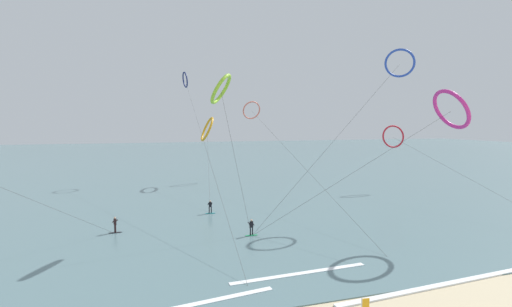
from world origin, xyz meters
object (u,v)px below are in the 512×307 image
(surfer_charcoal, at_px, (115,226))
(kite_lime, at_px, (221,89))
(surfer_emerald, at_px, (251,228))
(kite_crimson, at_px, (393,137))
(kite_navy, at_px, (185,80))
(surfer_teal, at_px, (210,208))
(kite_magenta, at_px, (451,110))
(kite_coral, at_px, (252,110))
(kite_cobalt, at_px, (399,63))
(kite_amber, at_px, (207,129))

(surfer_charcoal, distance_m, kite_lime, 18.11)
(surfer_emerald, xyz_separation_m, kite_crimson, (30.57, 18.12, 8.40))
(kite_navy, bearing_deg, kite_lime, 171.61)
(surfer_charcoal, bearing_deg, surfer_emerald, -132.51)
(surfer_teal, relative_size, kite_magenta, 0.08)
(kite_coral, bearing_deg, surfer_charcoal, 46.28)
(surfer_charcoal, xyz_separation_m, surfer_teal, (10.88, 5.21, 0.00))
(kite_cobalt, relative_size, kite_magenta, 1.09)
(kite_coral, bearing_deg, kite_cobalt, 99.64)
(kite_coral, bearing_deg, surfer_emerald, 66.72)
(kite_cobalt, distance_m, kite_magenta, 11.89)
(surfer_charcoal, bearing_deg, kite_amber, -48.90)
(kite_amber, height_order, kite_coral, kite_coral)
(kite_lime, relative_size, kite_navy, 0.32)
(surfer_emerald, relative_size, kite_lime, 0.10)
(surfer_emerald, height_order, kite_amber, kite_amber)
(surfer_charcoal, height_order, kite_navy, kite_navy)
(surfer_emerald, bearing_deg, kite_cobalt, 168.56)
(kite_lime, bearing_deg, surfer_emerald, 70.22)
(surfer_charcoal, relative_size, kite_coral, 0.04)
(kite_cobalt, bearing_deg, kite_amber, -11.62)
(kite_cobalt, distance_m, kite_navy, 42.16)
(kite_coral, height_order, kite_crimson, kite_coral)
(kite_lime, height_order, kite_navy, kite_navy)
(kite_crimson, bearing_deg, kite_magenta, -105.73)
(kite_navy, bearing_deg, kite_magenta, -162.35)
(kite_coral, bearing_deg, kite_magenta, 93.92)
(kite_amber, bearing_deg, kite_crimson, 61.24)
(surfer_teal, xyz_separation_m, kite_lime, (0.02, -7.71, 14.24))
(kite_magenta, bearing_deg, kite_cobalt, -3.00)
(kite_amber, bearing_deg, kite_coral, 113.29)
(kite_magenta, bearing_deg, kite_crimson, -19.94)
(kite_amber, relative_size, kite_coral, 0.53)
(surfer_charcoal, relative_size, kite_navy, 0.03)
(surfer_emerald, xyz_separation_m, kite_cobalt, (20.95, 4.80, 18.30))
(kite_lime, relative_size, kite_coral, 0.35)
(surfer_charcoal, relative_size, kite_magenta, 0.08)
(surfer_emerald, xyz_separation_m, kite_coral, (10.76, 37.95, 13.36))
(kite_amber, bearing_deg, surfer_teal, -10.08)
(surfer_charcoal, height_order, kite_amber, kite_amber)
(surfer_charcoal, bearing_deg, kite_cobalt, -112.56)
(kite_crimson, xyz_separation_m, kite_navy, (-33.21, 21.61, 10.94))
(kite_coral, distance_m, kite_magenta, 44.06)
(kite_amber, distance_m, kite_cobalt, 35.94)
(surfer_charcoal, xyz_separation_m, kite_amber, (14.11, 28.21, 9.60))
(surfer_teal, xyz_separation_m, kite_navy, (-0.06, 29.57, 19.35))
(surfer_emerald, bearing_deg, kite_amber, -115.48)
(kite_crimson, bearing_deg, surfer_charcoal, -153.60)
(surfer_charcoal, bearing_deg, kite_magenta, -129.51)
(surfer_teal, xyz_separation_m, kite_amber, (3.24, 23.00, 9.60))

